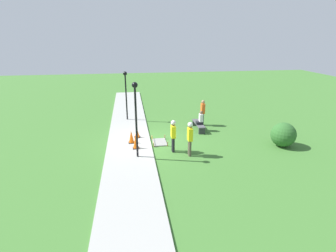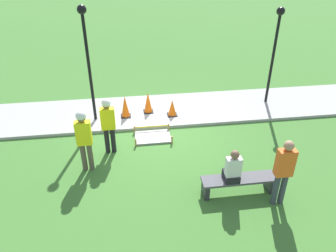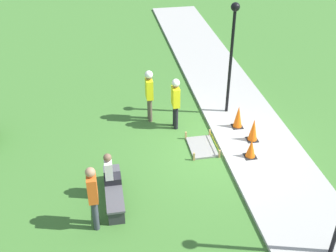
# 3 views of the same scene
# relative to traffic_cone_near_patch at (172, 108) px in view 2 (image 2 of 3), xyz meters

# --- Properties ---
(ground_plane) EXTENTS (60.00, 60.00, 0.00)m
(ground_plane) POSITION_rel_traffic_cone_near_patch_xyz_m (0.61, 0.73, -0.39)
(ground_plane) COLOR #3D702D
(sidewalk) EXTENTS (28.00, 2.46, 0.10)m
(sidewalk) POSITION_rel_traffic_cone_near_patch_xyz_m (0.61, -0.50, -0.34)
(sidewalk) COLOR #9E9E99
(sidewalk) RESTS_ON ground_plane
(wet_concrete_patch) EXTENTS (1.17, 0.83, 0.26)m
(wet_concrete_patch) POSITION_rel_traffic_cone_near_patch_xyz_m (0.81, 1.25, -0.35)
(wet_concrete_patch) COLOR gray
(wet_concrete_patch) RESTS_ON ground_plane
(traffic_cone_near_patch) EXTENTS (0.34, 0.34, 0.58)m
(traffic_cone_near_patch) POSITION_rel_traffic_cone_near_patch_xyz_m (0.00, 0.00, 0.00)
(traffic_cone_near_patch) COLOR black
(traffic_cone_near_patch) RESTS_ON sidewalk
(traffic_cone_far_patch) EXTENTS (0.34, 0.34, 0.75)m
(traffic_cone_far_patch) POSITION_rel_traffic_cone_near_patch_xyz_m (0.81, -0.35, 0.08)
(traffic_cone_far_patch) COLOR black
(traffic_cone_far_patch) RESTS_ON sidewalk
(traffic_cone_sidewalk_edge) EXTENTS (0.34, 0.34, 0.77)m
(traffic_cone_sidewalk_edge) POSITION_rel_traffic_cone_near_patch_xyz_m (1.62, -0.13, 0.10)
(traffic_cone_sidewalk_edge) COLOR black
(traffic_cone_sidewalk_edge) RESTS_ON sidewalk
(park_bench) EXTENTS (1.85, 0.44, 0.45)m
(park_bench) POSITION_rel_traffic_cone_near_patch_xyz_m (-1.05, 4.06, -0.06)
(park_bench) COLOR #2D2D33
(park_bench) RESTS_ON ground_plane
(person_seated_on_bench) EXTENTS (0.36, 0.44, 0.89)m
(person_seated_on_bench) POSITION_rel_traffic_cone_near_patch_xyz_m (-0.84, 4.11, 0.42)
(person_seated_on_bench) COLOR black
(person_seated_on_bench) RESTS_ON park_bench
(worker_supervisor) EXTENTS (0.40, 0.25, 1.76)m
(worker_supervisor) POSITION_rel_traffic_cone_near_patch_xyz_m (2.12, 1.83, 0.66)
(worker_supervisor) COLOR black
(worker_supervisor) RESTS_ON ground_plane
(worker_assistant) EXTENTS (0.40, 0.26, 1.82)m
(worker_assistant) POSITION_rel_traffic_cone_near_patch_xyz_m (2.72, 2.59, 0.70)
(worker_assistant) COLOR brown
(worker_assistant) RESTS_ON ground_plane
(bystander_in_orange_shirt) EXTENTS (0.40, 0.23, 1.78)m
(bystander_in_orange_shirt) POSITION_rel_traffic_cone_near_patch_xyz_m (-1.88, 4.54, 0.63)
(bystander_in_orange_shirt) COLOR #383D47
(bystander_in_orange_shirt) RESTS_ON ground_plane
(lamppost_near) EXTENTS (0.28, 0.28, 3.77)m
(lamppost_near) POSITION_rel_traffic_cone_near_patch_xyz_m (2.66, -0.08, 2.20)
(lamppost_near) COLOR black
(lamppost_near) RESTS_ON sidewalk
(lamppost_far) EXTENTS (0.28, 0.28, 3.45)m
(lamppost_far) POSITION_rel_traffic_cone_near_patch_xyz_m (-3.69, -0.58, 2.01)
(lamppost_far) COLOR black
(lamppost_far) RESTS_ON sidewalk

